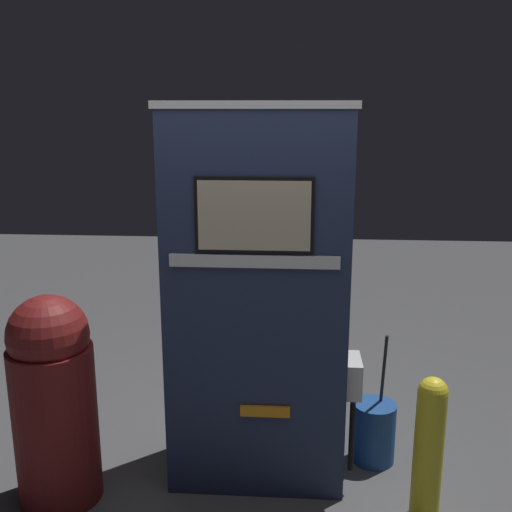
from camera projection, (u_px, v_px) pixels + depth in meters
name	position (u px, v px, depth m)	size (l,w,h in m)	color
ground_plane	(254.00, 497.00, 3.47)	(14.00, 14.00, 0.00)	#4C4C4F
gas_pump	(258.00, 299.00, 3.46)	(1.12, 0.58, 2.23)	#232D4C
safety_bollard	(429.00, 445.00, 3.19)	(0.16, 0.16, 0.83)	yellow
trash_bin	(54.00, 398.00, 3.33)	(0.46, 0.46, 1.22)	maroon
squeegee_bucket	(374.00, 432.00, 3.78)	(0.27, 0.27, 0.87)	#1E478C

